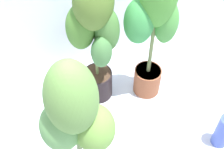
% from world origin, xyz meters
% --- Properties ---
extents(potted_plant_back_center, '(0.36, 0.29, 0.93)m').
position_xyz_m(potted_plant_back_center, '(0.00, 0.47, 0.55)').
color(potted_plant_back_center, black).
rests_on(potted_plant_back_center, ground).
extents(potted_plant_front_left, '(0.34, 0.26, 1.00)m').
position_xyz_m(potted_plant_front_left, '(-0.30, -0.12, 0.59)').
color(potted_plant_front_left, brown).
rests_on(potted_plant_front_left, ground).
extents(potted_plant_back_right, '(0.36, 0.28, 1.00)m').
position_xyz_m(potted_plant_back_right, '(0.32, 0.38, 0.60)').
color(potted_plant_back_right, brown).
rests_on(potted_plant_back_right, ground).
extents(nutrient_bottle, '(0.09, 0.09, 0.26)m').
position_xyz_m(nutrient_bottle, '(0.55, -0.17, 0.13)').
color(nutrient_bottle, '#4056B7').
rests_on(nutrient_bottle, ground).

